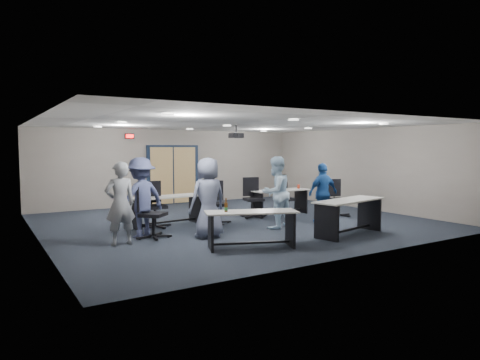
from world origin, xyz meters
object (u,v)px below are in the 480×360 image
chair_back_c (254,198)px  person_navy (323,193)px  table_front_right (349,211)px  chair_back_a (155,205)px  chair_loose_right (339,198)px  person_back (141,198)px  table_front_left (251,223)px  table_back_left (167,206)px  table_back_right (280,197)px  chair_back_d (286,198)px  person_lightblue (276,192)px  chair_loose_left (153,212)px  person_gray (120,204)px  person_plaid (208,198)px  chair_back_b (216,203)px

chair_back_c → person_navy: size_ratio=0.72×
table_front_right → person_navy: (0.59, 1.55, 0.25)m
chair_back_a → chair_back_c: chair_back_a is taller
chair_loose_right → person_back: person_back is taller
table_front_left → table_back_left: (-0.52, 3.25, 0.01)m
table_back_right → chair_back_a: (-4.04, -0.07, 0.07)m
table_front_right → chair_back_d: size_ratio=2.25×
table_front_right → person_lightblue: person_lightblue is taller
chair_back_c → person_back: person_back is taller
chair_back_d → table_back_left: bearing=179.4°
table_back_left → chair_back_c: size_ratio=1.70×
chair_back_c → chair_loose_left: bearing=-148.2°
chair_loose_left → table_back_left: bearing=12.2°
chair_back_a → person_gray: size_ratio=0.67×
person_gray → person_navy: 5.50m
chair_back_a → chair_back_c: bearing=2.1°
chair_loose_left → person_plaid: person_plaid is taller
chair_back_d → person_plaid: bearing=-153.9°
table_front_left → chair_back_c: (2.17, 3.19, 0.06)m
chair_back_a → person_lightblue: 3.11m
table_back_left → person_navy: person_navy is taller
table_back_right → person_plaid: size_ratio=1.04×
table_back_left → table_back_right: size_ratio=1.05×
table_front_right → person_gray: 5.21m
chair_back_d → chair_loose_left: (-4.81, -1.32, 0.11)m
table_front_left → person_navy: (3.31, 1.47, 0.29)m
chair_back_d → person_gray: person_gray is taller
table_front_left → table_back_left: 3.29m
table_front_left → chair_loose_left: (-1.36, 1.97, 0.06)m
person_plaid → chair_loose_left: bearing=-33.4°
chair_loose_left → person_gray: size_ratio=0.67×
table_front_left → person_back: bearing=146.6°
table_front_left → table_back_right: table_front_left is taller
chair_loose_right → person_plaid: 4.81m
table_back_right → chair_back_b: (-2.43, -0.39, 0.05)m
table_back_right → chair_back_b: 2.47m
table_front_right → person_plaid: bearing=142.4°
chair_back_a → person_gray: person_gray is taller
chair_loose_right → person_lightblue: bearing=-163.1°
chair_back_b → person_plaid: person_plaid is taller
table_front_right → chair_back_c: size_ratio=1.83×
table_front_right → chair_back_c: chair_back_c is taller
table_back_left → person_navy: 4.22m
person_back → chair_back_d: bearing=176.8°
table_back_left → chair_back_c: 2.69m
table_front_right → person_gray: (-4.91, 1.74, 0.31)m
table_front_left → chair_back_c: chair_back_c is taller
chair_loose_left → person_navy: person_navy is taller
table_front_left → person_lightblue: (1.73, 1.49, 0.39)m
table_back_right → chair_back_c: (-0.99, -0.04, 0.06)m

